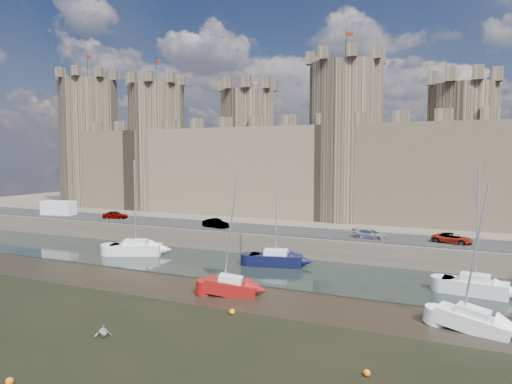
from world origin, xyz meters
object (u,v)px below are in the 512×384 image
(sailboat_0, at_px, (136,248))
(sailboat_4, at_px, (231,286))
(car_1, at_px, (216,223))
(van, at_px, (58,208))
(sailboat_2, at_px, (475,285))
(car_0, at_px, (115,215))
(car_2, at_px, (370,234))
(sailboat_5, at_px, (473,320))
(car_3, at_px, (452,239))
(sailboat_1, at_px, (276,259))

(sailboat_0, distance_m, sailboat_4, 20.15)
(car_1, xyz_separation_m, van, (-29.44, 1.06, 0.53))
(sailboat_2, bearing_deg, car_0, 173.99)
(car_2, distance_m, sailboat_2, 14.63)
(car_2, bearing_deg, sailboat_5, -142.25)
(sailboat_0, xyz_separation_m, sailboat_2, (37.14, -0.90, 0.01))
(car_3, distance_m, sailboat_1, 19.28)
(sailboat_0, bearing_deg, van, 133.67)
(car_0, bearing_deg, car_2, -110.09)
(van, relative_size, sailboat_0, 0.46)
(car_2, distance_m, van, 49.54)
(car_1, relative_size, car_2, 0.97)
(car_0, distance_m, car_2, 38.25)
(car_2, distance_m, sailboat_0, 27.94)
(car_3, bearing_deg, car_1, 105.98)
(van, height_order, sailboat_2, sailboat_2)
(sailboat_2, distance_m, sailboat_4, 21.09)
(van, bearing_deg, sailboat_2, -19.67)
(car_0, xyz_separation_m, sailboat_5, (48.62, -19.70, -2.39))
(car_0, xyz_separation_m, sailboat_2, (48.95, -10.80, -2.25))
(sailboat_0, xyz_separation_m, sailboat_5, (36.81, -9.81, -0.13))
(car_0, xyz_separation_m, car_2, (38.23, -1.08, -0.06))
(van, distance_m, sailboat_5, 63.04)
(van, bearing_deg, car_1, -11.91)
(car_3, relative_size, sailboat_5, 0.40)
(van, bearing_deg, sailboat_1, -20.77)
(car_0, bearing_deg, sailboat_4, -141.51)
(sailboat_1, bearing_deg, car_1, 135.53)
(car_3, xyz_separation_m, sailboat_4, (-17.27, -18.92, -2.31))
(car_2, xyz_separation_m, sailboat_1, (-8.78, -7.16, -2.20))
(sailboat_5, bearing_deg, car_2, 132.53)
(sailboat_1, xyz_separation_m, sailboat_4, (0.19, -11.04, -0.10))
(car_2, bearing_deg, sailboat_4, 163.33)
(car_3, relative_size, sailboat_1, 0.37)
(car_3, xyz_separation_m, van, (-58.22, -0.01, 0.58))
(sailboat_1, xyz_separation_m, sailboat_2, (19.50, -2.56, 0.01))
(car_0, distance_m, van, 11.32)
(sailboat_4, bearing_deg, sailboat_2, 7.00)
(sailboat_5, bearing_deg, sailboat_2, 101.26)
(sailboat_5, bearing_deg, car_1, 162.42)
(car_2, bearing_deg, sailboat_2, -123.61)
(sailboat_2, height_order, sailboat_5, sailboat_2)
(sailboat_4, bearing_deg, car_2, 48.03)
(car_0, xyz_separation_m, van, (-11.31, -0.37, 0.52))
(sailboat_0, relative_size, sailboat_4, 1.09)
(car_0, height_order, sailboat_0, sailboat_0)
(car_0, relative_size, sailboat_1, 0.33)
(car_0, relative_size, sailboat_4, 0.35)
(sailboat_2, bearing_deg, car_2, 144.23)
(car_3, bearing_deg, sailboat_2, -155.09)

